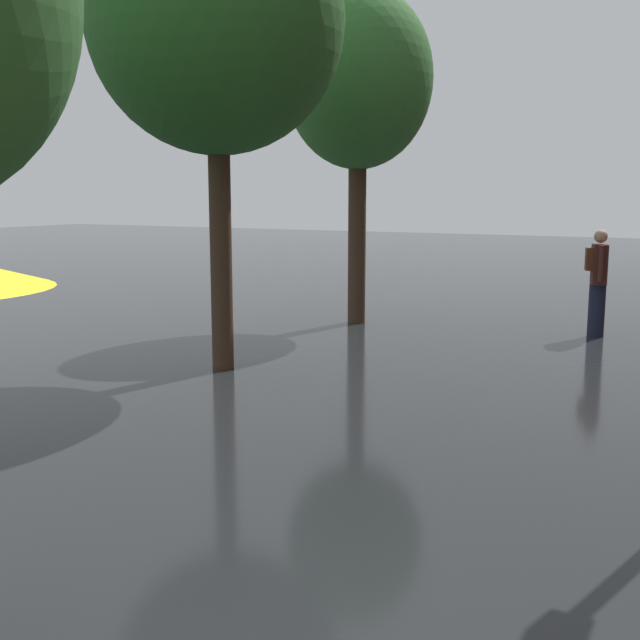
# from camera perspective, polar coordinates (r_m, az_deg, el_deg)

# --- Properties ---
(street_tree_1) EXTENTS (3.19, 3.19, 6.04)m
(street_tree_1) POSITION_cam_1_polar(r_m,az_deg,el_deg) (10.27, -7.67, 20.99)
(street_tree_1) COLOR #473323
(street_tree_1) RESTS_ON ground
(street_tree_2) EXTENTS (2.55, 2.55, 5.74)m
(street_tree_2) POSITION_cam_1_polar(r_m,az_deg,el_deg) (13.78, 2.83, 17.20)
(street_tree_2) COLOR #473323
(street_tree_2) RESTS_ON ground
(pedestrian_walking_midground) EXTENTS (0.39, 0.57, 1.72)m
(pedestrian_walking_midground) POSITION_cam_1_polar(r_m,az_deg,el_deg) (13.15, 19.77, 2.78)
(pedestrian_walking_midground) COLOR #1E233D
(pedestrian_walking_midground) RESTS_ON ground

